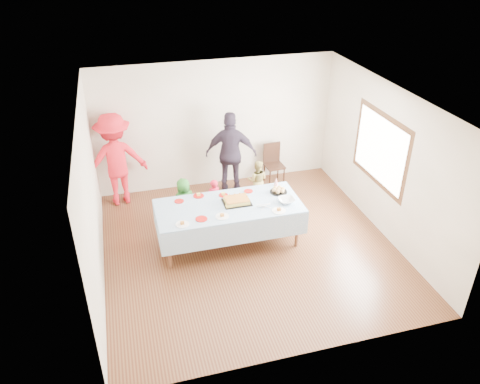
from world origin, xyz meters
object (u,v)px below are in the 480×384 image
object	(u,v)px
party_table	(229,208)
adult_left	(116,160)
dining_chair	(273,161)
birthday_cake	(237,201)

from	to	relation	value
party_table	adult_left	distance (m)	2.69
dining_chair	adult_left	world-z (taller)	adult_left
party_table	birthday_cake	xyz separation A→B (m)	(0.15, 0.05, 0.10)
party_table	dining_chair	bearing A→B (deg)	53.14
birthday_cake	adult_left	world-z (taller)	adult_left
birthday_cake	adult_left	xyz separation A→B (m)	(-1.95, 1.95, 0.13)
party_table	dining_chair	world-z (taller)	dining_chair
birthday_cake	dining_chair	size ratio (longest dim) A/B	0.54
party_table	dining_chair	distance (m)	2.50
dining_chair	adult_left	size ratio (longest dim) A/B	0.47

